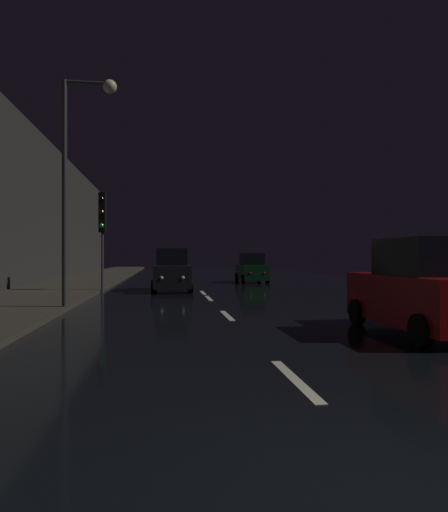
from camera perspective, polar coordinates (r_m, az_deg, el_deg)
The scene contains 9 objects.
ground at distance 27.78m, azimuth -3.76°, elevation -3.64°, with size 26.48×84.00×0.02m, color black.
sidewalk_left at distance 28.20m, azimuth -18.21°, elevation -3.41°, with size 4.40×84.00×0.15m, color #38332B.
building_facade_left at distance 25.57m, azimuth -25.45°, elevation 6.47°, with size 0.80×63.00×9.25m, color #2D2B28.
lane_centerline at distance 15.00m, azimuth -0.52°, elevation -6.65°, with size 0.16×17.40×0.01m.
traffic_light_far_left at distance 22.37m, azimuth -15.05°, elevation 4.38°, with size 0.34×0.47×4.77m.
streetlamp_overhead at distance 15.37m, azimuth -17.75°, elevation 11.75°, with size 1.70×0.44×7.38m.
car_approaching_headlights at distance 22.81m, azimuth -6.61°, elevation -1.96°, with size 1.94×4.20×2.11m.
car_parked_right_far at distance 30.15m, azimuth 3.50°, elevation -1.66°, with size 1.76×3.82×1.92m.
car_parked_right_near at distance 11.15m, azimuth 23.63°, elevation -3.92°, with size 1.96×4.24×2.14m.
Camera 1 is at (-1.81, -3.17, 1.73)m, focal length 31.81 mm.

